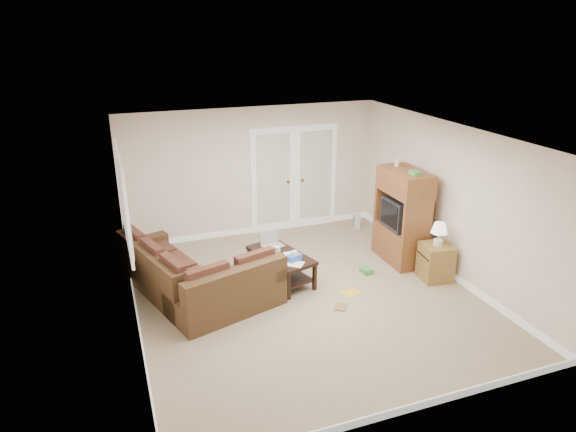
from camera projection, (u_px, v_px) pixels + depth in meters
name	position (u px, v px, depth m)	size (l,w,h in m)	color
floor	(305.00, 295.00, 7.92)	(5.50, 5.50, 0.00)	gray
ceiling	(307.00, 135.00, 7.04)	(5.00, 5.50, 0.02)	white
wall_left	(128.00, 244.00, 6.67)	(0.02, 5.50, 2.50)	silver
wall_right	(450.00, 201.00, 8.28)	(0.02, 5.50, 2.50)	silver
wall_back	(253.00, 172.00, 9.89)	(5.00, 0.02, 2.50)	silver
wall_front	(411.00, 314.00, 5.06)	(5.00, 0.02, 2.50)	silver
baseboards	(305.00, 293.00, 7.90)	(5.00, 5.50, 0.10)	white
french_doors	(294.00, 179.00, 10.21)	(1.80, 0.05, 2.13)	white
window_left	(124.00, 199.00, 7.46)	(0.05, 1.92, 1.42)	white
sectional_sofa	(193.00, 281.00, 7.74)	(2.32, 2.62, 0.77)	#4A331C
coffee_table	(281.00, 266.00, 8.29)	(0.90, 1.30, 0.81)	black
tv_armoire	(402.00, 216.00, 8.84)	(0.58, 1.03, 1.76)	brown
side_cabinet	(436.00, 259.00, 8.32)	(0.52, 0.52, 0.98)	olive
space_heater	(357.00, 221.00, 10.47)	(0.13, 0.11, 0.33)	silver
floor_magazine	(351.00, 293.00, 7.99)	(0.27, 0.21, 0.01)	gold
floor_greenbox	(366.00, 270.00, 8.63)	(0.16, 0.21, 0.08)	#418F45
floor_book	(335.00, 306.00, 7.60)	(0.17, 0.23, 0.02)	brown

